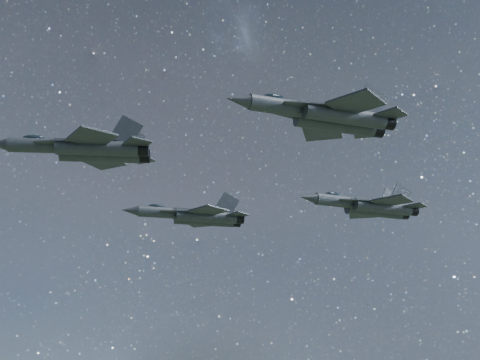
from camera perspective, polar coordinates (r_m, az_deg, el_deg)
jet_lead at (r=56.96m, az=-15.42°, el=3.07°), size 16.10×10.53×4.16m
jet_left at (r=87.47m, az=-4.55°, el=-3.66°), size 19.71×13.32×4.96m
jet_right at (r=47.87m, az=8.82°, el=6.48°), size 15.47×10.65×3.88m
jet_slot at (r=82.91m, az=13.00°, el=-2.60°), size 19.27×13.35×4.84m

